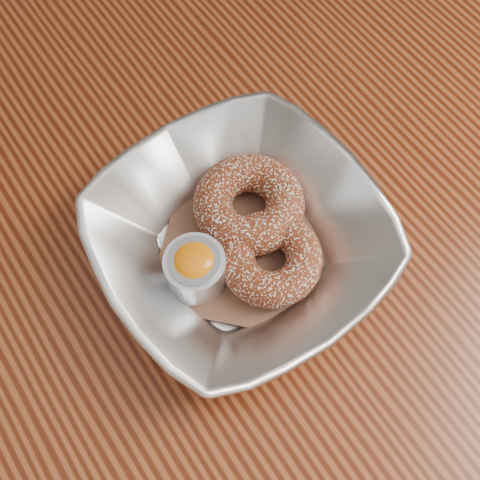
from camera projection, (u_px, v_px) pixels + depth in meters
ground_plane at (217, 380)px, 1.22m from camera, size 4.00×4.00×0.00m
table at (195, 273)px, 0.63m from camera, size 1.20×0.80×0.75m
serving_bowl at (240, 240)px, 0.51m from camera, size 0.25×0.25×0.06m
parchment at (240, 249)px, 0.53m from camera, size 0.20×0.20×0.00m
donut_back at (249, 204)px, 0.52m from camera, size 0.13×0.13×0.04m
donut_front at (271, 258)px, 0.50m from camera, size 0.11×0.11×0.03m
ramekin at (196, 269)px, 0.49m from camera, size 0.05×0.05×0.05m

